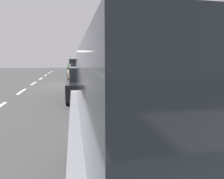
{
  "coord_description": "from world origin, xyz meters",
  "views": [
    {
      "loc": [
        -0.18,
        -15.5,
        1.88
      ],
      "look_at": [
        0.98,
        -10.08,
        1.04
      ],
      "focal_mm": 31.82,
      "sensor_mm": 36.0,
      "label": 1
    }
  ],
  "objects_px": {
    "parked_sedan_black_second": "(87,83)",
    "street_tree_mid_block": "(114,40)",
    "parked_suv_grey_nearest": "(159,139)",
    "fire_hydrant": "(191,124)",
    "cyclist_with_backpack": "(133,87)",
    "parked_sedan_red_far": "(78,69)",
    "pedestrian_on_phone": "(142,72)",
    "bicycle_at_curb": "(121,108)",
    "street_tree_far_end": "(98,44)",
    "parked_suv_green_farthest": "(74,65)",
    "parked_sedan_tan_mid": "(79,73)"
  },
  "relations": [
    {
      "from": "parked_sedan_black_second",
      "to": "street_tree_mid_block",
      "type": "bearing_deg",
      "value": 62.35
    },
    {
      "from": "parked_suv_grey_nearest",
      "to": "fire_hydrant",
      "type": "relative_size",
      "value": 5.63
    },
    {
      "from": "parked_suv_grey_nearest",
      "to": "cyclist_with_backpack",
      "type": "height_order",
      "value": "parked_suv_grey_nearest"
    },
    {
      "from": "parked_suv_grey_nearest",
      "to": "street_tree_mid_block",
      "type": "height_order",
      "value": "street_tree_mid_block"
    },
    {
      "from": "parked_sedan_red_far",
      "to": "street_tree_mid_block",
      "type": "bearing_deg",
      "value": -77.91
    },
    {
      "from": "cyclist_with_backpack",
      "to": "pedestrian_on_phone",
      "type": "distance_m",
      "value": 7.43
    },
    {
      "from": "parked_sedan_black_second",
      "to": "cyclist_with_backpack",
      "type": "xyz_separation_m",
      "value": [
        0.94,
        -4.27,
        0.35
      ]
    },
    {
      "from": "cyclist_with_backpack",
      "to": "parked_sedan_red_far",
      "type": "bearing_deg",
      "value": 92.11
    },
    {
      "from": "bicycle_at_curb",
      "to": "fire_hydrant",
      "type": "distance_m",
      "value": 2.44
    },
    {
      "from": "parked_sedan_black_second",
      "to": "fire_hydrant",
      "type": "xyz_separation_m",
      "value": [
        1.61,
        -6.08,
        -0.2
      ]
    },
    {
      "from": "street_tree_far_end",
      "to": "bicycle_at_curb",
      "type": "bearing_deg",
      "value": -95.67
    },
    {
      "from": "street_tree_mid_block",
      "to": "fire_hydrant",
      "type": "xyz_separation_m",
      "value": [
        -0.77,
        -10.61,
        -2.69
      ]
    },
    {
      "from": "parked_suv_green_farthest",
      "to": "pedestrian_on_phone",
      "type": "xyz_separation_m",
      "value": [
        3.8,
        -19.01,
        0.07
      ]
    },
    {
      "from": "fire_hydrant",
      "to": "parked_sedan_black_second",
      "type": "bearing_deg",
      "value": 104.82
    },
    {
      "from": "bicycle_at_curb",
      "to": "street_tree_mid_block",
      "type": "distance_m",
      "value": 8.98
    },
    {
      "from": "parked_sedan_tan_mid",
      "to": "street_tree_mid_block",
      "type": "height_order",
      "value": "street_tree_mid_block"
    },
    {
      "from": "parked_sedan_black_second",
      "to": "parked_suv_green_farthest",
      "type": "xyz_separation_m",
      "value": [
        -0.03,
        21.61,
        0.27
      ]
    },
    {
      "from": "parked_sedan_tan_mid",
      "to": "parked_sedan_red_far",
      "type": "height_order",
      "value": "same"
    },
    {
      "from": "pedestrian_on_phone",
      "to": "fire_hydrant",
      "type": "relative_size",
      "value": 2.03
    },
    {
      "from": "parked_sedan_tan_mid",
      "to": "bicycle_at_curb",
      "type": "height_order",
      "value": "parked_sedan_tan_mid"
    },
    {
      "from": "street_tree_far_end",
      "to": "cyclist_with_backpack",
      "type": "bearing_deg",
      "value": -94.78
    },
    {
      "from": "parked_suv_green_farthest",
      "to": "street_tree_far_end",
      "type": "bearing_deg",
      "value": -74.5
    },
    {
      "from": "parked_suv_grey_nearest",
      "to": "pedestrian_on_phone",
      "type": "relative_size",
      "value": 2.78
    },
    {
      "from": "parked_sedan_black_second",
      "to": "fire_hydrant",
      "type": "distance_m",
      "value": 6.29
    },
    {
      "from": "bicycle_at_curb",
      "to": "pedestrian_on_phone",
      "type": "height_order",
      "value": "pedestrian_on_phone"
    },
    {
      "from": "bicycle_at_curb",
      "to": "street_tree_far_end",
      "type": "xyz_separation_m",
      "value": [
        1.66,
        16.76,
        3.18
      ]
    },
    {
      "from": "parked_sedan_red_far",
      "to": "parked_suv_green_farthest",
      "type": "distance_m",
      "value": 7.14
    },
    {
      "from": "parked_suv_grey_nearest",
      "to": "parked_sedan_tan_mid",
      "type": "relative_size",
      "value": 1.05
    },
    {
      "from": "street_tree_far_end",
      "to": "fire_hydrant",
      "type": "relative_size",
      "value": 5.97
    },
    {
      "from": "parked_suv_grey_nearest",
      "to": "pedestrian_on_phone",
      "type": "bearing_deg",
      "value": 70.4
    },
    {
      "from": "bicycle_at_curb",
      "to": "parked_sedan_black_second",
      "type": "bearing_deg",
      "value": 100.6
    },
    {
      "from": "bicycle_at_curb",
      "to": "cyclist_with_backpack",
      "type": "height_order",
      "value": "cyclist_with_backpack"
    },
    {
      "from": "pedestrian_on_phone",
      "to": "fire_hydrant",
      "type": "bearing_deg",
      "value": -104.03
    },
    {
      "from": "cyclist_with_backpack",
      "to": "fire_hydrant",
      "type": "bearing_deg",
      "value": -69.65
    },
    {
      "from": "parked_sedan_black_second",
      "to": "parked_sedan_red_far",
      "type": "relative_size",
      "value": 1.01
    },
    {
      "from": "parked_sedan_tan_mid",
      "to": "parked_suv_green_farthest",
      "type": "bearing_deg",
      "value": 90.2
    },
    {
      "from": "parked_sedan_tan_mid",
      "to": "parked_sedan_black_second",
      "type": "bearing_deg",
      "value": -90.15
    },
    {
      "from": "parked_sedan_tan_mid",
      "to": "street_tree_mid_block",
      "type": "xyz_separation_m",
      "value": [
        2.36,
        -3.26,
        2.5
      ]
    },
    {
      "from": "fire_hydrant",
      "to": "street_tree_far_end",
      "type": "bearing_deg",
      "value": 87.69
    },
    {
      "from": "bicycle_at_curb",
      "to": "parked_suv_green_farthest",
      "type": "bearing_deg",
      "value": 91.67
    },
    {
      "from": "parked_suv_green_farthest",
      "to": "street_tree_far_end",
      "type": "relative_size",
      "value": 0.96
    },
    {
      "from": "fire_hydrant",
      "to": "parked_sedan_tan_mid",
      "type": "bearing_deg",
      "value": 96.53
    },
    {
      "from": "parked_sedan_black_second",
      "to": "cyclist_with_backpack",
      "type": "relative_size",
      "value": 2.5
    },
    {
      "from": "parked_sedan_red_far",
      "to": "street_tree_far_end",
      "type": "height_order",
      "value": "street_tree_far_end"
    },
    {
      "from": "parked_sedan_tan_mid",
      "to": "bicycle_at_curb",
      "type": "distance_m",
      "value": 11.63
    },
    {
      "from": "fire_hydrant",
      "to": "parked_suv_green_farthest",
      "type": "bearing_deg",
      "value": 93.38
    },
    {
      "from": "parked_suv_grey_nearest",
      "to": "parked_suv_green_farthest",
      "type": "height_order",
      "value": "same"
    },
    {
      "from": "parked_suv_green_farthest",
      "to": "parked_sedan_black_second",
      "type": "bearing_deg",
      "value": -89.93
    },
    {
      "from": "parked_suv_grey_nearest",
      "to": "pedestrian_on_phone",
      "type": "height_order",
      "value": "parked_suv_grey_nearest"
    },
    {
      "from": "bicycle_at_curb",
      "to": "street_tree_far_end",
      "type": "distance_m",
      "value": 17.14
    }
  ]
}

